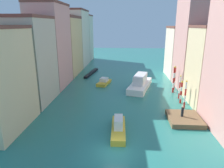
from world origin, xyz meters
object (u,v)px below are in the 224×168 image
Objects in this scene: person_on_dock at (182,112)px; vaporetto_white at (140,83)px; mooring_pole_4 at (175,78)px; motorboat_1 at (104,82)px; gondola_black at (91,73)px; mooring_pole_2 at (180,87)px; waterfront_dock at (184,119)px; mooring_pole_0 at (185,94)px; motorboat_0 at (118,128)px; mooring_pole_3 at (174,79)px; mooring_pole_1 at (181,92)px.

person_on_dock is 0.14× the size of vaporetto_white.
motorboat_1 is at bearing 168.42° from mooring_pole_4.
person_on_dock is 0.15× the size of gondola_black.
person_on_dock is at bearing -101.24° from mooring_pole_2.
mooring_pole_2 reaches higher than gondola_black.
motorboat_1 is (4.48, -9.74, 0.24)m from gondola_black.
waterfront_dock is 5.09m from mooring_pole_0.
mooring_pole_4 is at bearing -11.58° from motorboat_1.
waterfront_dock is 3.21× the size of person_on_dock.
waterfront_dock is 9.82m from motorboat_0.
mooring_pole_2 is 26.40m from gondola_black.
motorboat_1 is (-14.55, 8.45, -1.71)m from mooring_pole_2.
mooring_pole_4 reaches higher than motorboat_1.
mooring_pole_4 is (0.29, 5.41, 0.27)m from mooring_pole_2.
mooring_pole_1 is at bearing -89.86° from mooring_pole_3.
waterfront_dock is 32.46m from gondola_black.
mooring_pole_4 is 7.07m from vaporetto_white.
mooring_pole_3 reaches higher than mooring_pole_0.
vaporetto_white is 8.37m from motorboat_1.
motorboat_0 is (-10.52, -12.87, -1.57)m from mooring_pole_2.
waterfront_dock is at bearing 22.58° from motorboat_0.
waterfront_dock is 0.47× the size of gondola_black.
waterfront_dock is 14.78m from mooring_pole_4.
mooring_pole_3 is 2.00m from mooring_pole_4.
motorboat_0 reaches higher than waterfront_dock.
mooring_pole_0 is 0.44× the size of gondola_black.
mooring_pole_2 is (1.80, 9.04, 0.85)m from person_on_dock.
mooring_pole_4 is at bearing -3.08° from vaporetto_white.
waterfront_dock is 0.77× the size of motorboat_0.
gondola_black is at bearing 134.94° from vaporetto_white.
mooring_pole_0 is 0.88× the size of mooring_pole_3.
waterfront_dock is 9.41m from mooring_pole_2.
person_on_dock is 0.39× the size of mooring_pole_1.
mooring_pole_0 is at bearing -42.47° from motorboat_1.
mooring_pole_0 is (1.17, 4.50, 2.06)m from waterfront_dock.
mooring_pole_2 is at bearing -43.73° from gondola_black.
mooring_pole_0 is at bearing 75.48° from waterfront_dock.
mooring_pole_4 is 0.43× the size of vaporetto_white.
mooring_pole_4 is (0.59, 1.89, -0.22)m from mooring_pole_3.
mooring_pole_3 is 19.42m from motorboat_0.
mooring_pole_2 is at bearing -41.07° from vaporetto_white.
mooring_pole_0 is 0.87× the size of motorboat_1.
waterfront_dock is at bearing -70.81° from vaporetto_white.
mooring_pole_1 is 27.80m from gondola_black.
mooring_pole_1 is at bearing -36.93° from motorboat_1.
vaporetto_white is at bearing 176.92° from mooring_pole_4.
motorboat_0 is 21.70m from motorboat_1.
mooring_pole_2 is at bearing -85.03° from mooring_pole_3.
mooring_pole_1 is at bearing 80.33° from waterfront_dock.
mooring_pole_4 is at bearing 83.15° from waterfront_dock.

